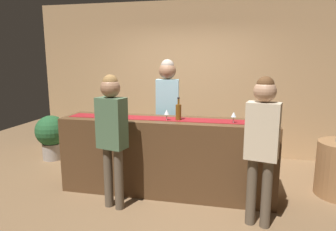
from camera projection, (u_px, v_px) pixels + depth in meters
The scene contains 12 objects.
ground_plane at pixel (166, 191), 4.18m from camera, with size 10.00×10.00×0.00m, color brown.
back_wall at pixel (188, 79), 5.74m from camera, with size 6.00×0.12×2.90m, color tan.
bar_counter at pixel (166, 156), 4.09m from camera, with size 2.87×0.60×1.04m, color #543821.
counter_runner_cloth at pixel (166, 119), 3.99m from camera, with size 2.72×0.28×0.01m, color maroon.
wine_bottle_amber at pixel (178, 112), 3.89m from camera, with size 0.07×0.07×0.30m.
wine_bottle_green at pixel (107, 108), 4.21m from camera, with size 0.07×0.07×0.30m.
wine_glass_near_customer at pixel (234, 115), 3.72m from camera, with size 0.07×0.07×0.14m.
wine_glass_mid_counter at pixel (167, 113), 3.88m from camera, with size 0.07×0.07×0.14m.
bartender at pixel (167, 104), 4.55m from camera, with size 0.37×0.26×1.83m.
customer_sipping at pixel (262, 137), 3.15m from camera, with size 0.38×0.27×1.66m.
customer_browsing at pixel (112, 128), 3.56m from camera, with size 0.38×0.28×1.65m.
potted_plant_tall at pixel (51, 134), 5.47m from camera, with size 0.56×0.56×0.82m.
Camera 1 is at (0.86, -3.82, 1.82)m, focal length 31.87 mm.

